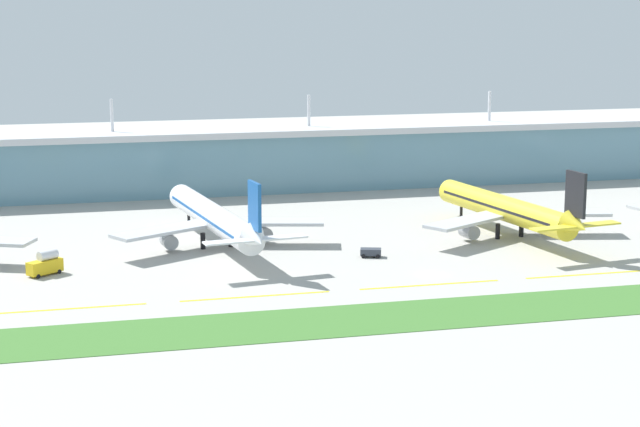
{
  "coord_description": "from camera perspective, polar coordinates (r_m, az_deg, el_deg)",
  "views": [
    {
      "loc": [
        -71.57,
        -194.71,
        53.04
      ],
      "look_at": [
        -14.85,
        32.17,
        7.0
      ],
      "focal_mm": 59.95,
      "sensor_mm": 36.0,
      "label": 1
    }
  ],
  "objects": [
    {
      "name": "fuel_truck",
      "position": [
        219.1,
        -14.44,
        -2.62
      ],
      "size": [
        7.34,
        6.35,
        4.95
      ],
      "color": "gold",
      "rests_on": "ground"
    },
    {
      "name": "ground_plane",
      "position": [
        214.12,
        5.96,
        -3.27
      ],
      "size": [
        600.0,
        600.0,
        0.0
      ],
      "primitive_type": "plane",
      "color": "#A8A59E"
    },
    {
      "name": "taxiway_stripe_mid_east",
      "position": [
        220.04,
        14.25,
        -3.16
      ],
      "size": [
        28.0,
        0.7,
        0.04
      ],
      "primitive_type": "cube",
      "color": "yellow",
      "rests_on": "ground"
    },
    {
      "name": "taxiway_stripe_centre",
      "position": [
        206.39,
        5.88,
        -3.81
      ],
      "size": [
        28.0,
        0.7,
        0.04
      ],
      "primitive_type": "cube",
      "color": "yellow",
      "rests_on": "ground"
    },
    {
      "name": "taxiway_stripe_mid_west",
      "position": [
        197.71,
        -3.46,
        -4.44
      ],
      "size": [
        28.0,
        0.7,
        0.04
      ],
      "primitive_type": "cube",
      "color": "yellow",
      "rests_on": "ground"
    },
    {
      "name": "grass_verge",
      "position": [
        190.63,
        8.65,
        -5.13
      ],
      "size": [
        300.0,
        18.0,
        0.1
      ],
      "primitive_type": "cube",
      "color": "#3D702D",
      "rests_on": "ground"
    },
    {
      "name": "terminal_building",
      "position": [
        316.51,
        -0.83,
        3.2
      ],
      "size": [
        288.0,
        34.0,
        27.25
      ],
      "color": "#6693A8",
      "rests_on": "ground"
    },
    {
      "name": "pushback_tug",
      "position": [
        227.57,
        2.73,
        -2.07
      ],
      "size": [
        4.92,
        3.63,
        1.85
      ],
      "color": "#333842",
      "rests_on": "ground"
    },
    {
      "name": "airliner_far_middle",
      "position": [
        249.98,
        9.94,
        0.23
      ],
      "size": [
        48.19,
        60.53,
        18.9
      ],
      "color": "yellow",
      "rests_on": "ground"
    },
    {
      "name": "airliner_near_middle",
      "position": [
        237.3,
        -5.65,
        -0.24
      ],
      "size": [
        48.35,
        66.02,
        18.9
      ],
      "color": "white",
      "rests_on": "ground"
    },
    {
      "name": "taxiway_stripe_west",
      "position": [
        194.67,
        -13.38,
        -4.98
      ],
      "size": [
        28.0,
        0.7,
        0.04
      ],
      "primitive_type": "cube",
      "color": "yellow",
      "rests_on": "ground"
    }
  ]
}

